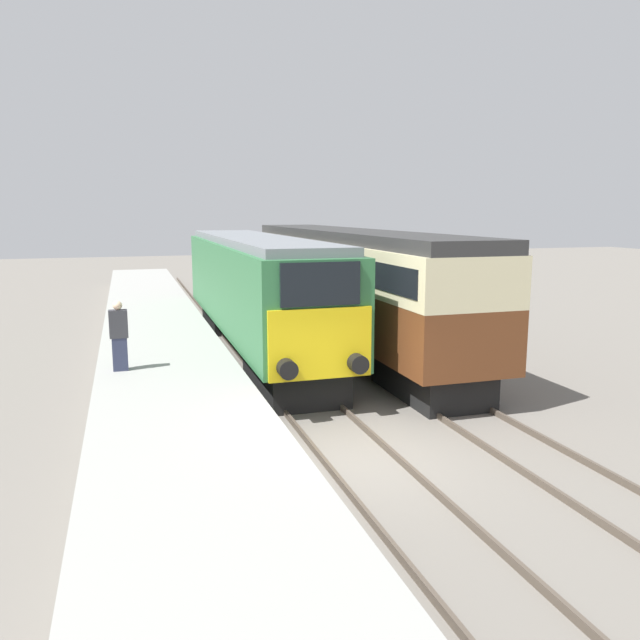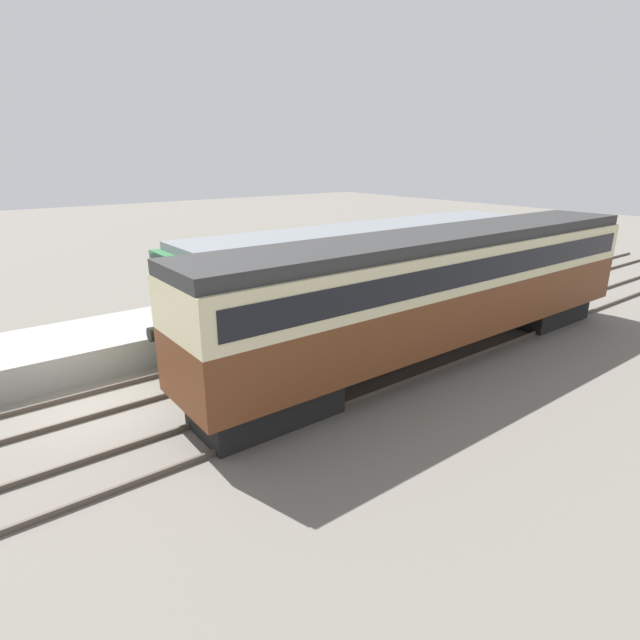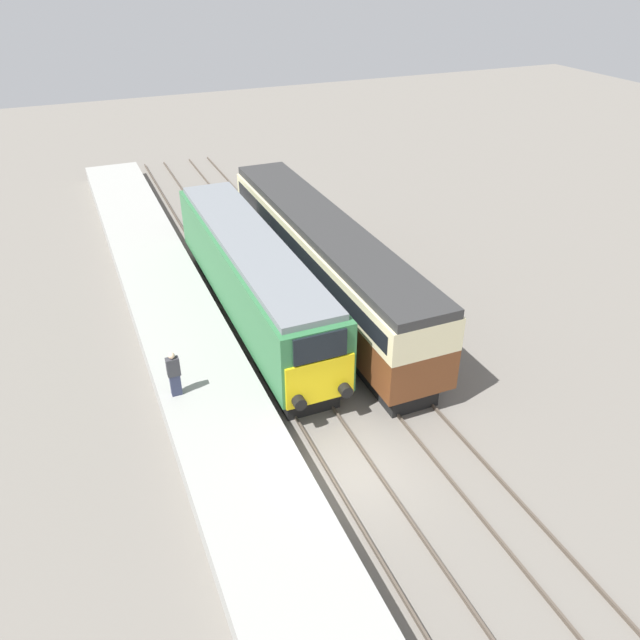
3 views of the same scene
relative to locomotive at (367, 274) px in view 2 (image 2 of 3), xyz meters
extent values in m
plane|color=slate|center=(0.00, -10.07, -2.25)|extent=(120.00, 120.00, 0.00)
cube|color=gray|center=(-3.30, -2.07, -1.77)|extent=(3.50, 50.00, 0.97)
cube|color=#4C4238|center=(-0.72, -5.07, -2.18)|extent=(0.07, 60.00, 0.14)
cube|color=#4C4238|center=(0.72, -5.07, -2.18)|extent=(0.07, 60.00, 0.14)
cube|color=#4C4238|center=(2.68, -5.07, -2.18)|extent=(0.07, 60.00, 0.14)
cube|color=#4C4238|center=(4.12, -5.07, -2.18)|extent=(0.07, 60.00, 0.14)
cube|color=black|center=(0.00, -4.99, -1.75)|extent=(2.03, 4.00, 1.00)
cube|color=black|center=(0.00, 5.07, -1.75)|extent=(2.03, 4.00, 1.00)
cube|color=#2D6B3D|center=(0.00, 0.04, 0.13)|extent=(2.70, 15.07, 2.77)
cube|color=yellow|center=(0.00, -7.53, -0.42)|extent=(2.48, 0.10, 1.66)
cube|color=black|center=(0.00, -7.53, 0.97)|extent=(1.89, 0.10, 1.00)
cube|color=slate|center=(0.00, 0.04, 1.64)|extent=(2.38, 14.47, 0.24)
cylinder|color=black|center=(-0.85, -7.74, -0.90)|extent=(0.44, 0.35, 0.44)
cylinder|color=black|center=(0.85, -7.74, -0.90)|extent=(0.44, 0.35, 0.44)
cube|color=black|center=(3.40, -6.50, -1.78)|extent=(1.89, 3.60, 0.95)
cube|color=black|center=(3.40, 6.63, -1.78)|extent=(1.89, 3.60, 0.95)
cube|color=brown|center=(3.40, 0.07, -0.49)|extent=(2.70, 17.53, 1.62)
cube|color=beige|center=(3.40, 0.07, 0.95)|extent=(2.71, 17.53, 1.27)
cube|color=black|center=(3.40, 0.07, 0.95)|extent=(2.75, 16.82, 0.70)
cube|color=#2D2D2D|center=(3.40, 0.07, 1.77)|extent=(2.48, 17.53, 0.36)
cube|color=#2D334C|center=(-4.45, -5.18, -0.87)|extent=(0.36, 0.24, 0.83)
cube|color=#333338|center=(-4.45, -5.18, -0.12)|extent=(0.44, 0.26, 0.69)
sphere|color=beige|center=(-4.45, -5.18, 0.34)|extent=(0.22, 0.22, 0.22)
camera|label=1|loc=(-4.19, -20.95, 2.60)|focal=35.00mm
camera|label=2|loc=(13.23, -12.30, 4.13)|focal=28.00mm
camera|label=3|loc=(-6.57, -23.06, 12.21)|focal=35.00mm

